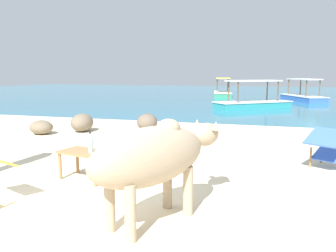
# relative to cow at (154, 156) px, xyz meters

# --- Properties ---
(sand_beach) EXTENTS (18.00, 14.00, 0.04)m
(sand_beach) POSITION_rel_cow_xyz_m (-1.18, 0.27, -0.74)
(sand_beach) COLOR beige
(sand_beach) RESTS_ON ground
(water_surface) EXTENTS (60.00, 36.00, 0.03)m
(water_surface) POSITION_rel_cow_xyz_m (-1.18, 22.27, -0.76)
(water_surface) COLOR teal
(water_surface) RESTS_ON ground
(cow) EXTENTS (1.21, 1.89, 1.09)m
(cow) POSITION_rel_cow_xyz_m (0.00, 0.00, 0.00)
(cow) COLOR tan
(cow) RESTS_ON sand_beach
(low_bench_table) EXTENTS (0.84, 0.59, 0.43)m
(low_bench_table) POSITION_rel_cow_xyz_m (-1.46, 1.08, -0.36)
(low_bench_table) COLOR olive
(low_bench_table) RESTS_ON sand_beach
(bottle) EXTENTS (0.07, 0.07, 0.30)m
(bottle) POSITION_rel_cow_xyz_m (-1.33, 1.03, -0.17)
(bottle) COLOR #A3C6D1
(bottle) RESTS_ON low_bench_table
(deck_chair_near) EXTENTS (0.85, 0.93, 0.68)m
(deck_chair_near) POSITION_rel_cow_xyz_m (2.08, 2.68, -0.33)
(deck_chair_near) COLOR olive
(deck_chair_near) RESTS_ON sand_beach
(shore_rock_large) EXTENTS (0.72, 0.89, 0.49)m
(shore_rock_large) POSITION_rel_cow_xyz_m (-3.74, 4.80, -0.47)
(shore_rock_large) COLOR #756651
(shore_rock_large) RESTS_ON sand_beach
(shore_rock_medium) EXTENTS (0.76, 0.70, 0.37)m
(shore_rock_medium) POSITION_rel_cow_xyz_m (-4.53, 4.12, -0.53)
(shore_rock_medium) COLOR #756651
(shore_rock_medium) RESTS_ON sand_beach
(shore_rock_small) EXTENTS (0.65, 0.68, 0.47)m
(shore_rock_small) POSITION_rel_cow_xyz_m (-2.10, 5.48, -0.48)
(shore_rock_small) COLOR #6B5B4C
(shore_rock_small) RESTS_ON sand_beach
(boat_blue) EXTENTS (2.48, 3.83, 1.29)m
(boat_blue) POSITION_rel_cow_xyz_m (2.96, 18.02, -0.47)
(boat_blue) COLOR #3866B7
(boat_blue) RESTS_ON water_surface
(boat_teal) EXTENTS (3.59, 3.19, 1.29)m
(boat_teal) POSITION_rel_cow_xyz_m (0.38, 12.83, -0.47)
(boat_teal) COLOR teal
(boat_teal) RESTS_ON water_surface
(boat_green) EXTENTS (1.70, 3.81, 1.29)m
(boat_green) POSITION_rel_cow_xyz_m (-2.04, 20.41, -0.47)
(boat_green) COLOR #338E66
(boat_green) RESTS_ON water_surface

